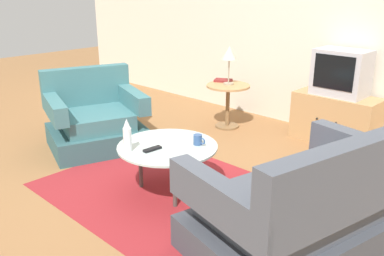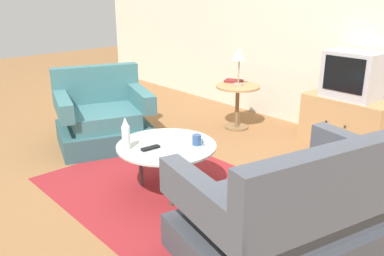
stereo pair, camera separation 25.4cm
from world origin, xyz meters
name	(u,v)px [view 1 (the left image)]	position (x,y,z in m)	size (l,w,h in m)	color
ground_plane	(162,185)	(0.00, 0.00, 0.00)	(16.00, 16.00, 0.00)	olive
back_wall	(309,19)	(0.00, 2.47, 1.35)	(9.00, 0.12, 2.70)	beige
area_rug	(168,191)	(0.14, -0.04, 0.00)	(2.15, 1.68, 0.00)	maroon
armchair	(95,121)	(-1.27, 0.15, 0.29)	(1.13, 1.22, 0.86)	#325C60
couch	(305,209)	(1.42, 0.05, 0.30)	(1.25, 1.68, 0.91)	#3E424B
coffee_table	(168,149)	(0.14, -0.04, 0.41)	(0.87, 0.87, 0.44)	#B2C6C1
side_table	(228,97)	(-0.60, 1.70, 0.41)	(0.55, 0.55, 0.56)	tan
tv_stand	(335,119)	(0.63, 2.15, 0.28)	(0.94, 0.46, 0.56)	tan
television	(341,73)	(0.63, 2.17, 0.82)	(0.57, 0.40, 0.51)	#B7B7BC
table_lamp	(229,55)	(-0.62, 1.72, 0.93)	(0.18, 0.18, 0.48)	#9E937A
vase	(127,136)	(-0.01, -0.35, 0.58)	(0.07, 0.07, 0.28)	white
mug	(198,140)	(0.32, 0.15, 0.49)	(0.12, 0.08, 0.09)	#335184
tv_remote_dark	(152,149)	(0.13, -0.21, 0.45)	(0.07, 0.17, 0.02)	black
book	(223,80)	(-0.77, 1.80, 0.57)	(0.27, 0.24, 0.03)	maroon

